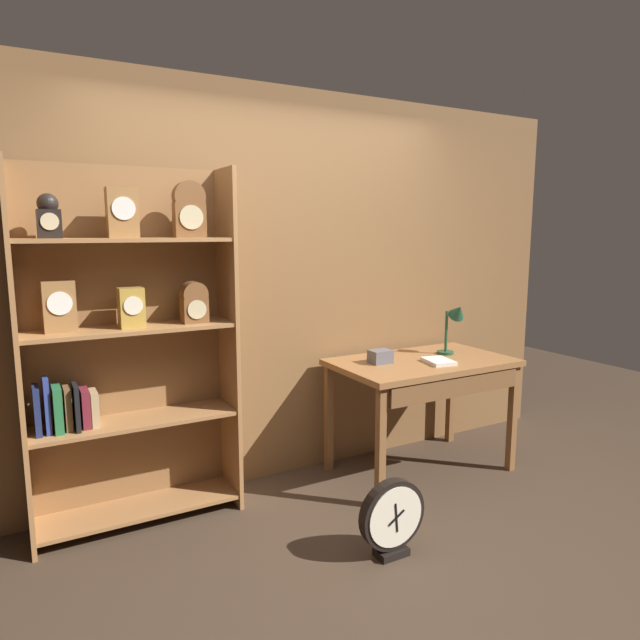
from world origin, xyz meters
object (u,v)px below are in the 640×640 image
bookshelf (128,343)px  open_repair_manual (438,361)px  workbench (424,373)px  desk_lamp (455,320)px  round_clock_large (392,517)px  toolbox_small (380,357)px

bookshelf → open_repair_manual: bearing=-11.3°
bookshelf → workbench: (1.90, -0.28, -0.35)m
bookshelf → workbench: bookshelf is taller
workbench → desk_lamp: bearing=10.0°
workbench → round_clock_large: workbench is taller
toolbox_small → open_repair_manual: (0.34, -0.19, -0.03)m
desk_lamp → toolbox_small: (-0.62, 0.03, -0.21)m
workbench → round_clock_large: size_ratio=2.94×
desk_lamp → toolbox_small: desk_lamp is taller
toolbox_small → round_clock_large: size_ratio=0.35×
toolbox_small → open_repair_manual: 0.39m
bookshelf → round_clock_large: bookshelf is taller
desk_lamp → round_clock_large: bearing=-144.3°
toolbox_small → round_clock_large: (-0.50, -0.84, -0.63)m
desk_lamp → toolbox_small: size_ratio=2.69×
bookshelf → round_clock_large: (1.09, -1.03, -0.85)m
bookshelf → desk_lamp: (2.21, -0.23, -0.01)m
bookshelf → open_repair_manual: bookshelf is taller
workbench → round_clock_large: (-0.81, -0.75, -0.50)m
toolbox_small → bookshelf: bearing=173.1°
workbench → round_clock_large: 1.21m
bookshelf → toolbox_small: bookshelf is taller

